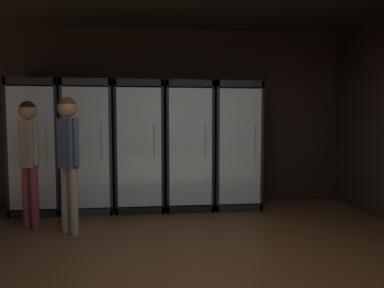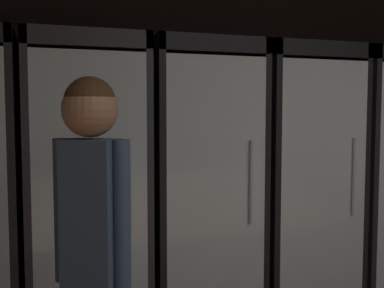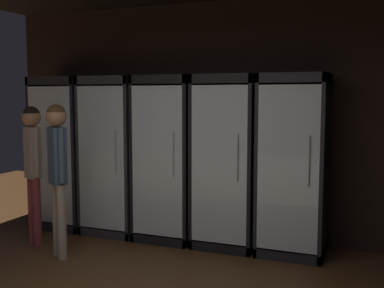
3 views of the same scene
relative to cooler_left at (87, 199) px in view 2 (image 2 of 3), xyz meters
The scene contains 6 objects.
wall_back 1.52m from the cooler_left, 12.78° to the left, with size 6.00×0.06×2.80m, color black.
cooler_left is the anchor object (origin of this frame).
cooler_center 0.73m from the cooler_left, ahead, with size 0.70×0.65×1.93m.
cooler_right 1.46m from the cooler_left, ahead, with size 0.70×0.65×1.93m.
cooler_far_right 2.19m from the cooler_left, ahead, with size 0.70×0.65×1.93m.
shopper_near 1.09m from the cooler_left, 92.98° to the right, with size 0.28×0.23×1.61m.
Camera 2 is at (-1.60, -0.10, 1.48)m, focal length 41.84 mm.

